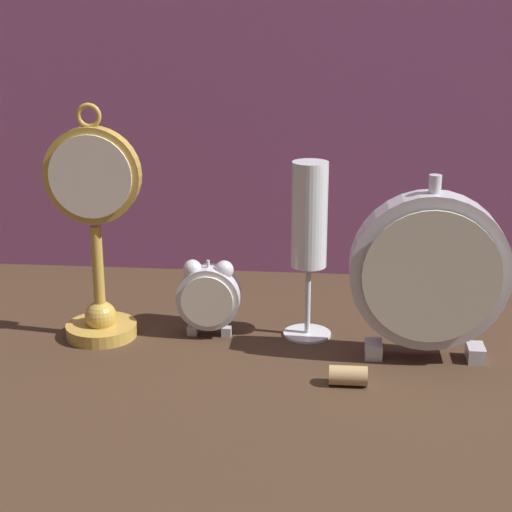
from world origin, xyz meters
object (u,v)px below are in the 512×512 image
object	(u,v)px
pocket_watch_on_stand	(96,238)
mantel_clock_silver	(429,272)
champagne_flute	(309,228)
alarm_clock_twin_bell	(209,295)
wine_cork	(348,376)

from	to	relation	value
pocket_watch_on_stand	mantel_clock_silver	world-z (taller)	pocket_watch_on_stand
pocket_watch_on_stand	champagne_flute	distance (m)	0.26
alarm_clock_twin_bell	wine_cork	distance (m)	0.21
alarm_clock_twin_bell	champagne_flute	xyz separation A→B (m)	(0.12, 0.01, 0.08)
champagne_flute	wine_cork	distance (m)	0.19
champagne_flute	wine_cork	bearing A→B (deg)	-69.86
pocket_watch_on_stand	mantel_clock_silver	xyz separation A→B (m)	(0.39, -0.03, -0.02)
mantel_clock_silver	champagne_flute	bearing A→B (deg)	157.26
alarm_clock_twin_bell	champagne_flute	world-z (taller)	champagne_flute
champagne_flute	alarm_clock_twin_bell	bearing A→B (deg)	-173.54
pocket_watch_on_stand	alarm_clock_twin_bell	size ratio (longest dim) A/B	2.93
alarm_clock_twin_bell	wine_cork	world-z (taller)	alarm_clock_twin_bell
alarm_clock_twin_bell	pocket_watch_on_stand	bearing A→B (deg)	-174.12
pocket_watch_on_stand	champagne_flute	xyz separation A→B (m)	(0.26, 0.03, 0.01)
mantel_clock_silver	champagne_flute	distance (m)	0.15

